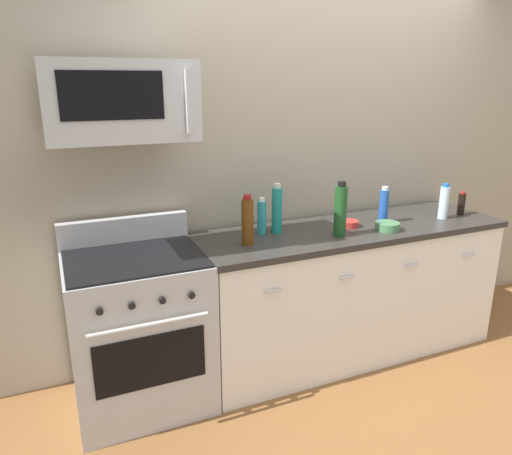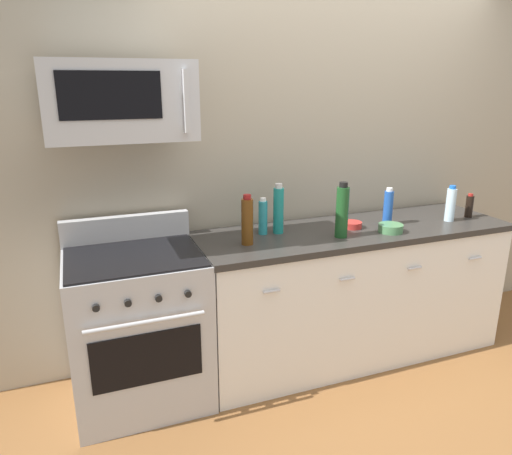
{
  "view_description": "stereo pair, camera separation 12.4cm",
  "coord_description": "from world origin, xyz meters",
  "px_view_note": "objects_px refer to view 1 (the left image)",
  "views": [
    {
      "loc": [
        -1.8,
        -2.54,
        1.85
      ],
      "look_at": [
        -0.72,
        -0.05,
        1.02
      ],
      "focal_mm": 33.61,
      "sensor_mm": 36.0,
      "label": 1
    },
    {
      "loc": [
        -1.69,
        -2.58,
        1.85
      ],
      "look_at": [
        -0.72,
        -0.05,
        1.02
      ],
      "focal_mm": 33.61,
      "sensor_mm": 36.0,
      "label": 2
    }
  ],
  "objects_px": {
    "range_oven": "(139,330)",
    "bottle_soy_sauce_dark": "(461,204)",
    "bowl_red_small": "(349,223)",
    "bottle_sparkling_teal": "(277,210)",
    "bottle_wine_green": "(340,210)",
    "bottle_dish_soap": "(262,217)",
    "bottle_wine_amber": "(247,221)",
    "bottle_soda_blue": "(384,206)",
    "bowl_green_glaze": "(387,226)",
    "bottle_water_clear": "(444,202)",
    "microwave": "(120,101)"
  },
  "relations": [
    {
      "from": "bottle_sparkling_teal",
      "to": "bottle_water_clear",
      "type": "height_order",
      "value": "bottle_sparkling_teal"
    },
    {
      "from": "bottle_soy_sauce_dark",
      "to": "bowl_green_glaze",
      "type": "xyz_separation_m",
      "value": [
        -0.73,
        -0.1,
        -0.05
      ]
    },
    {
      "from": "bottle_wine_amber",
      "to": "microwave",
      "type": "bearing_deg",
      "value": 171.32
    },
    {
      "from": "bottle_wine_green",
      "to": "bottle_soda_blue",
      "type": "distance_m",
      "value": 0.45
    },
    {
      "from": "range_oven",
      "to": "bottle_sparkling_teal",
      "type": "bearing_deg",
      "value": 5.21
    },
    {
      "from": "bottle_sparkling_teal",
      "to": "bottle_water_clear",
      "type": "relative_size",
      "value": 1.29
    },
    {
      "from": "bottle_wine_amber",
      "to": "bottle_dish_soap",
      "type": "height_order",
      "value": "bottle_wine_amber"
    },
    {
      "from": "bottle_wine_amber",
      "to": "bowl_green_glaze",
      "type": "distance_m",
      "value": 0.95
    },
    {
      "from": "bottle_soda_blue",
      "to": "bowl_green_glaze",
      "type": "height_order",
      "value": "bottle_soda_blue"
    },
    {
      "from": "bottle_soy_sauce_dark",
      "to": "bowl_green_glaze",
      "type": "relative_size",
      "value": 1.08
    },
    {
      "from": "range_oven",
      "to": "bowl_red_small",
      "type": "relative_size",
      "value": 8.5
    },
    {
      "from": "bottle_soy_sauce_dark",
      "to": "bowl_red_small",
      "type": "distance_m",
      "value": 0.91
    },
    {
      "from": "bottle_soy_sauce_dark",
      "to": "range_oven",
      "type": "bearing_deg",
      "value": 178.54
    },
    {
      "from": "bottle_wine_green",
      "to": "bottle_dish_soap",
      "type": "height_order",
      "value": "bottle_wine_green"
    },
    {
      "from": "range_oven",
      "to": "bottle_sparkling_teal",
      "type": "xyz_separation_m",
      "value": [
        0.92,
        0.08,
        0.6
      ]
    },
    {
      "from": "bottle_sparkling_teal",
      "to": "bottle_soy_sauce_dark",
      "type": "bearing_deg",
      "value": -5.79
    },
    {
      "from": "bottle_dish_soap",
      "to": "bottle_sparkling_teal",
      "type": "xyz_separation_m",
      "value": [
        0.1,
        -0.01,
        0.04
      ]
    },
    {
      "from": "bottle_wine_amber",
      "to": "bottle_water_clear",
      "type": "bearing_deg",
      "value": -1.13
    },
    {
      "from": "bottle_wine_amber",
      "to": "bottle_soda_blue",
      "type": "relative_size",
      "value": 1.2
    },
    {
      "from": "bottle_wine_amber",
      "to": "bottle_water_clear",
      "type": "relative_size",
      "value": 1.21
    },
    {
      "from": "range_oven",
      "to": "bottle_wine_green",
      "type": "relative_size",
      "value": 3.1
    },
    {
      "from": "bottle_soy_sauce_dark",
      "to": "bottle_wine_green",
      "type": "relative_size",
      "value": 0.49
    },
    {
      "from": "range_oven",
      "to": "bowl_green_glaze",
      "type": "relative_size",
      "value": 6.83
    },
    {
      "from": "range_oven",
      "to": "bottle_wine_amber",
      "type": "height_order",
      "value": "bottle_wine_amber"
    },
    {
      "from": "bottle_water_clear",
      "to": "bowl_green_glaze",
      "type": "bearing_deg",
      "value": -172.29
    },
    {
      "from": "bottle_wine_green",
      "to": "bottle_soda_blue",
      "type": "xyz_separation_m",
      "value": [
        0.43,
        0.12,
        -0.04
      ]
    },
    {
      "from": "range_oven",
      "to": "bottle_soy_sauce_dark",
      "type": "xyz_separation_m",
      "value": [
        2.33,
        -0.06,
        0.53
      ]
    },
    {
      "from": "bottle_dish_soap",
      "to": "bowl_green_glaze",
      "type": "distance_m",
      "value": 0.82
    },
    {
      "from": "microwave",
      "to": "bottle_dish_soap",
      "type": "bearing_deg",
      "value": 3.68
    },
    {
      "from": "bottle_wine_green",
      "to": "bottle_water_clear",
      "type": "distance_m",
      "value": 0.89
    },
    {
      "from": "microwave",
      "to": "bottle_dish_soap",
      "type": "distance_m",
      "value": 1.09
    },
    {
      "from": "bottle_sparkling_teal",
      "to": "bowl_red_small",
      "type": "xyz_separation_m",
      "value": [
        0.5,
        -0.07,
        -0.13
      ]
    },
    {
      "from": "bottle_water_clear",
      "to": "range_oven",
      "type": "bearing_deg",
      "value": 177.72
    },
    {
      "from": "bottle_sparkling_teal",
      "to": "bowl_red_small",
      "type": "bearing_deg",
      "value": -8.34
    },
    {
      "from": "bottle_soy_sauce_dark",
      "to": "bottle_dish_soap",
      "type": "bearing_deg",
      "value": 174.07
    },
    {
      "from": "microwave",
      "to": "bottle_water_clear",
      "type": "distance_m",
      "value": 2.25
    },
    {
      "from": "bottle_soda_blue",
      "to": "bowl_green_glaze",
      "type": "bearing_deg",
      "value": -118.43
    },
    {
      "from": "bottle_wine_green",
      "to": "bottle_dish_soap",
      "type": "relative_size",
      "value": 1.48
    },
    {
      "from": "bottle_wine_amber",
      "to": "bottle_soy_sauce_dark",
      "type": "height_order",
      "value": "bottle_wine_amber"
    },
    {
      "from": "bottle_water_clear",
      "to": "bowl_red_small",
      "type": "relative_size",
      "value": 1.97
    },
    {
      "from": "bottle_wine_green",
      "to": "bottle_dish_soap",
      "type": "xyz_separation_m",
      "value": [
        -0.43,
        0.23,
        -0.05
      ]
    },
    {
      "from": "bottle_wine_green",
      "to": "bottle_soda_blue",
      "type": "height_order",
      "value": "bottle_wine_green"
    },
    {
      "from": "bottle_dish_soap",
      "to": "bowl_red_small",
      "type": "relative_size",
      "value": 1.86
    },
    {
      "from": "bottle_wine_green",
      "to": "bowl_green_glaze",
      "type": "bearing_deg",
      "value": -4.47
    },
    {
      "from": "bottle_soy_sauce_dark",
      "to": "bottle_sparkling_teal",
      "type": "relative_size",
      "value": 0.53
    },
    {
      "from": "bottle_wine_amber",
      "to": "bowl_green_glaze",
      "type": "xyz_separation_m",
      "value": [
        0.94,
        -0.1,
        -0.12
      ]
    },
    {
      "from": "microwave",
      "to": "bottle_wine_amber",
      "type": "height_order",
      "value": "microwave"
    },
    {
      "from": "bottle_sparkling_teal",
      "to": "bowl_red_small",
      "type": "height_order",
      "value": "bottle_sparkling_teal"
    },
    {
      "from": "bottle_dish_soap",
      "to": "microwave",
      "type": "bearing_deg",
      "value": -176.32
    },
    {
      "from": "range_oven",
      "to": "bottle_wine_amber",
      "type": "xyz_separation_m",
      "value": [
        0.66,
        -0.06,
        0.59
      ]
    }
  ]
}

